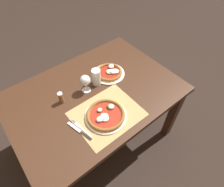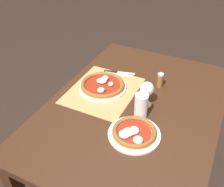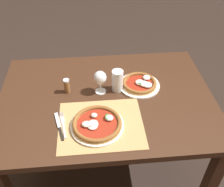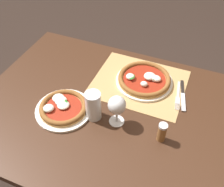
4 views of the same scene
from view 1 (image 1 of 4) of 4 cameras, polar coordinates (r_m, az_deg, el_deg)
name	(u,v)px [view 1 (image 1 of 4)]	position (r m, az deg, el deg)	size (l,w,h in m)	color
ground_plane	(99,137)	(2.10, -4.02, -13.06)	(24.00, 24.00, 0.00)	black
dining_table	(95,100)	(1.57, -5.26, -2.02)	(1.34, 0.95, 0.74)	#382114
paper_placemat	(107,114)	(1.35, -1.58, -6.24)	(0.47, 0.39, 0.00)	#A88451
pizza_near	(106,115)	(1.32, -1.99, -6.59)	(0.30, 0.30, 0.05)	silver
pizza_far	(109,72)	(1.62, -0.80, 6.43)	(0.27, 0.27, 0.05)	silver
wine_glass	(85,81)	(1.44, -8.16, 3.81)	(0.08, 0.08, 0.16)	silver
pint_glass	(96,77)	(1.51, -4.78, 4.93)	(0.07, 0.07, 0.15)	silver
fork	(81,128)	(1.30, -9.41, -10.30)	(0.05, 0.20, 0.00)	#B7B7BC
knife	(79,131)	(1.30, -9.96, -11.13)	(0.07, 0.21, 0.01)	black
pepper_shaker	(61,98)	(1.44, -15.27, -1.22)	(0.04, 0.04, 0.10)	brown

